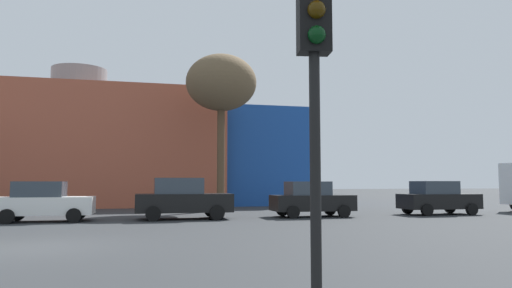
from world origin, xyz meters
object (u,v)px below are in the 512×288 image
at_px(traffic_light_near_right, 315,66).
at_px(bare_tree_1, 221,84).
at_px(parked_car_2, 44,202).
at_px(parked_car_4, 311,199).
at_px(parked_car_5, 438,198).
at_px(parked_car_3, 182,199).

bearing_deg(traffic_light_near_right, bare_tree_1, -178.45).
bearing_deg(parked_car_2, parked_car_4, 0.00).
xyz_separation_m(parked_car_4, parked_car_5, (6.88, -0.00, 0.01)).
bearing_deg(parked_car_5, parked_car_2, 180.00).
relative_size(parked_car_2, parked_car_5, 0.98).
distance_m(parked_car_3, parked_car_5, 12.99).
bearing_deg(parked_car_4, parked_car_3, 180.00).
relative_size(parked_car_4, parked_car_5, 0.99).
bearing_deg(traffic_light_near_right, parked_car_5, 150.16).
relative_size(parked_car_5, bare_tree_1, 0.43).
bearing_deg(bare_tree_1, parked_car_2, -145.51).
height_order(parked_car_2, parked_car_5, parked_car_5).
xyz_separation_m(parked_car_2, traffic_light_near_right, (5.85, -16.53, 2.07)).
height_order(parked_car_5, traffic_light_near_right, traffic_light_near_right).
bearing_deg(bare_tree_1, parked_car_3, -114.74).
bearing_deg(bare_tree_1, traffic_light_near_right, -96.63).
xyz_separation_m(parked_car_2, parked_car_4, (11.88, 0.00, 0.00)).
bearing_deg(traffic_light_near_right, parked_car_3, -171.55).
distance_m(parked_car_2, parked_car_5, 18.76).
relative_size(parked_car_2, bare_tree_1, 0.42).
xyz_separation_m(parked_car_2, bare_tree_1, (8.44, 5.80, 6.62)).
bearing_deg(parked_car_2, parked_car_3, 0.00).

